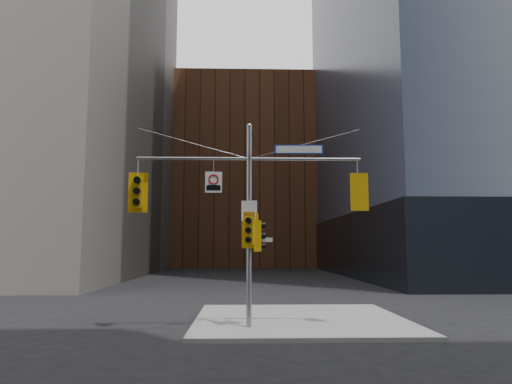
{
  "coord_description": "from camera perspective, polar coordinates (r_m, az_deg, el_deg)",
  "views": [
    {
      "loc": [
        -0.22,
        -14.04,
        2.86
      ],
      "look_at": [
        0.24,
        2.0,
        4.8
      ],
      "focal_mm": 32.0,
      "sensor_mm": 36.0,
      "label": 1
    }
  ],
  "objects": [
    {
      "name": "signal_assembly",
      "position": [
        16.11,
        -0.86,
        -1.36
      ],
      "size": [
        8.0,
        0.8,
        7.3
      ],
      "color": "gray",
      "rests_on": "ground"
    },
    {
      "name": "traffic_light_east_arm",
      "position": [
        16.66,
        12.63,
        -0.06
      ],
      "size": [
        0.64,
        0.5,
        1.34
      ],
      "rotation": [
        0.0,
        0.0,
        3.16
      ],
      "color": "#D89D0B",
      "rests_on": "ground"
    },
    {
      "name": "traffic_light_west_arm",
      "position": [
        16.58,
        -14.6,
        0.03
      ],
      "size": [
        0.68,
        0.58,
        1.43
      ],
      "rotation": [
        0.0,
        0.0,
        0.12
      ],
      "color": "#D89D0B",
      "rests_on": "ground"
    },
    {
      "name": "street_blade_ew",
      "position": [
        16.05,
        0.74,
        -6.0
      ],
      "size": [
        0.75,
        0.07,
        0.15
      ],
      "rotation": [
        0.0,
        0.0,
        -0.05
      ],
      "color": "silver",
      "rests_on": "ground"
    },
    {
      "name": "regulatory_sign_arm",
      "position": [
        16.21,
        -5.33,
        1.33
      ],
      "size": [
        0.6,
        0.1,
        0.75
      ],
      "rotation": [
        0.0,
        0.0,
        0.09
      ],
      "color": "silver",
      "rests_on": "ground"
    },
    {
      "name": "brick_midrise",
      "position": [
        72.89,
        -1.47,
        1.89
      ],
      "size": [
        26.0,
        20.0,
        28.0
      ],
      "primitive_type": "cube",
      "color": "brown",
      "rests_on": "ground"
    },
    {
      "name": "traffic_light_pole_front",
      "position": [
        15.78,
        -0.85,
        -4.82
      ],
      "size": [
        0.58,
        0.51,
        1.22
      ],
      "rotation": [
        0.0,
        0.0,
        -0.17
      ],
      "color": "#D89D0B",
      "rests_on": "ground"
    },
    {
      "name": "traffic_light_pole_side",
      "position": [
        16.06,
        0.29,
        -5.51
      ],
      "size": [
        0.45,
        0.38,
        1.09
      ],
      "rotation": [
        0.0,
        0.0,
        1.7
      ],
      "color": "#D89D0B",
      "rests_on": "ground"
    },
    {
      "name": "ground",
      "position": [
        14.33,
        -0.78,
        -18.42
      ],
      "size": [
        160.0,
        160.0,
        0.0
      ],
      "primitive_type": "plane",
      "color": "black",
      "rests_on": "ground"
    },
    {
      "name": "street_blade_ns",
      "position": [
        16.49,
        -0.9,
        -6.71
      ],
      "size": [
        0.1,
        0.72,
        0.14
      ],
      "rotation": [
        0.0,
        0.0,
        -0.1
      ],
      "color": "#145926",
      "rests_on": "ground"
    },
    {
      "name": "sidewalk_corner",
      "position": [
        18.39,
        5.5,
        -15.59
      ],
      "size": [
        8.0,
        8.0,
        0.15
      ],
      "primitive_type": "cube",
      "color": "gray",
      "rests_on": "ground"
    },
    {
      "name": "regulatory_sign_pole",
      "position": [
        15.97,
        -0.86,
        -2.44
      ],
      "size": [
        0.55,
        0.1,
        0.72
      ],
      "rotation": [
        0.0,
        0.0,
        -0.14
      ],
      "color": "silver",
      "rests_on": "ground"
    },
    {
      "name": "street_sign_blade",
      "position": [
        16.53,
        5.37,
        5.31
      ],
      "size": [
        1.75,
        0.11,
        0.34
      ],
      "rotation": [
        0.0,
        0.0,
        -0.04
      ],
      "color": "#112B9B",
      "rests_on": "ground"
    }
  ]
}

